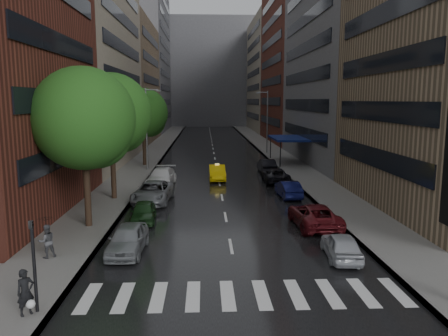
{
  "coord_description": "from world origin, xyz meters",
  "views": [
    {
      "loc": [
        -1.4,
        -18.69,
        7.86
      ],
      "look_at": [
        0.0,
        12.36,
        3.0
      ],
      "focal_mm": 35.0,
      "sensor_mm": 36.0,
      "label": 1
    }
  ],
  "objects": [
    {
      "name": "sidewalk_left",
      "position": [
        -9.0,
        50.0,
        0.07
      ],
      "size": [
        4.0,
        140.0,
        0.15
      ],
      "primitive_type": "cube",
      "color": "gray",
      "rests_on": "ground"
    },
    {
      "name": "building_far",
      "position": [
        0.0,
        118.0,
        16.0
      ],
      "size": [
        40.0,
        14.0,
        32.0
      ],
      "primitive_type": "cube",
      "color": "slate",
      "rests_on": "ground"
    },
    {
      "name": "crosswalk",
      "position": [
        0.2,
        -2.0,
        0.01
      ],
      "size": [
        13.15,
        2.8,
        0.01
      ],
      "color": "silver",
      "rests_on": "ground"
    },
    {
      "name": "ped_black_umbrella",
      "position": [
        -9.18,
        2.31,
        1.38
      ],
      "size": [
        1.03,
        0.98,
        2.09
      ],
      "color": "#4A4B4F",
      "rests_on": "sidewalk_left"
    },
    {
      "name": "taxi",
      "position": [
        -0.16,
        23.9,
        0.74
      ],
      "size": [
        1.65,
        4.53,
        1.48
      ],
      "primitive_type": "imported",
      "rotation": [
        0.0,
        0.0,
        0.02
      ],
      "color": "yellow",
      "rests_on": "ground"
    },
    {
      "name": "buildings_right",
      "position": [
        15.0,
        56.7,
        15.03
      ],
      "size": [
        8.05,
        109.1,
        36.0
      ],
      "color": "#937A5B",
      "rests_on": "ground"
    },
    {
      "name": "ped_bag_walker",
      "position": [
        -7.87,
        -3.57,
        0.98
      ],
      "size": [
        0.74,
        0.73,
        1.72
      ],
      "color": "black",
      "rests_on": "sidewalk_left"
    },
    {
      "name": "street_lamp_right",
      "position": [
        7.72,
        45.0,
        4.89
      ],
      "size": [
        1.74,
        0.22,
        9.0
      ],
      "color": "gray",
      "rests_on": "sidewalk_right"
    },
    {
      "name": "tree_mid",
      "position": [
        -8.6,
        15.59,
        6.83
      ],
      "size": [
        6.26,
        6.26,
        9.97
      ],
      "color": "#382619",
      "rests_on": "ground"
    },
    {
      "name": "street_lamp_left",
      "position": [
        -7.72,
        30.0,
        4.89
      ],
      "size": [
        1.74,
        0.22,
        9.0
      ],
      "color": "gray",
      "rests_on": "sidewalk_left"
    },
    {
      "name": "parked_cars_left",
      "position": [
        -5.4,
        14.0,
        0.77
      ],
      "size": [
        3.11,
        23.06,
        1.61
      ],
      "color": "gray",
      "rests_on": "ground"
    },
    {
      "name": "road",
      "position": [
        0.0,
        50.0,
        0.01
      ],
      "size": [
        14.0,
        140.0,
        0.01
      ],
      "primitive_type": "cube",
      "color": "black",
      "rests_on": "ground"
    },
    {
      "name": "sidewalk_right",
      "position": [
        9.0,
        50.0,
        0.07
      ],
      "size": [
        4.0,
        140.0,
        0.15
      ],
      "primitive_type": "cube",
      "color": "gray",
      "rests_on": "ground"
    },
    {
      "name": "parked_cars_right",
      "position": [
        5.4,
        15.07,
        0.71
      ],
      "size": [
        2.65,
        30.57,
        1.49
      ],
      "color": "#B1B5BC",
      "rests_on": "ground"
    },
    {
      "name": "tree_far",
      "position": [
        -8.6,
        33.57,
        6.35
      ],
      "size": [
        5.82,
        5.82,
        9.27
      ],
      "color": "#382619",
      "rests_on": "ground"
    },
    {
      "name": "buildings_left",
      "position": [
        -15.0,
        58.79,
        15.99
      ],
      "size": [
        8.0,
        108.0,
        38.0
      ],
      "color": "maroon",
      "rests_on": "ground"
    },
    {
      "name": "traffic_light",
      "position": [
        -7.6,
        -3.33,
        2.23
      ],
      "size": [
        0.18,
        0.15,
        3.45
      ],
      "color": "black",
      "rests_on": "sidewalk_left"
    },
    {
      "name": "tree_near",
      "position": [
        -8.6,
        7.85,
        6.75
      ],
      "size": [
        6.19,
        6.19,
        9.86
      ],
      "color": "#382619",
      "rests_on": "ground"
    },
    {
      "name": "awning",
      "position": [
        8.98,
        35.0,
        3.13
      ],
      "size": [
        4.0,
        8.0,
        3.12
      ],
      "color": "navy",
      "rests_on": "sidewalk_right"
    },
    {
      "name": "ground",
      "position": [
        0.0,
        0.0,
        0.0
      ],
      "size": [
        220.0,
        220.0,
        0.0
      ],
      "primitive_type": "plane",
      "color": "gray",
      "rests_on": "ground"
    }
  ]
}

